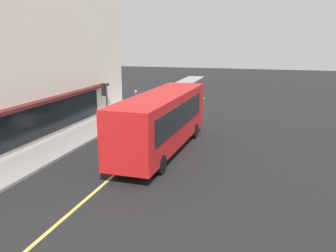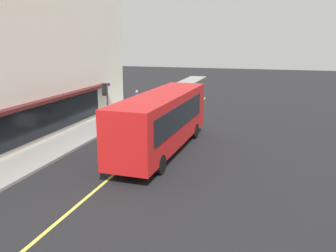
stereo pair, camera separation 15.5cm
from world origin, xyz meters
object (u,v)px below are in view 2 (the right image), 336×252
traffic_light (105,95)px  car_silver (127,120)px  pedestrian_by_curb (137,98)px  bus (162,119)px

traffic_light → car_silver: bearing=-98.2°
traffic_light → pedestrian_by_curb: traffic_light is taller
car_silver → pedestrian_by_curb: 6.76m
bus → car_silver: 6.00m
car_silver → pedestrian_by_curb: bearing=14.9°
traffic_light → car_silver: size_ratio=0.73×
pedestrian_by_curb → traffic_light: bearing=179.2°
traffic_light → bus: bearing=-127.4°
bus → pedestrian_by_curb: bus is taller
traffic_light → car_silver: 2.57m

